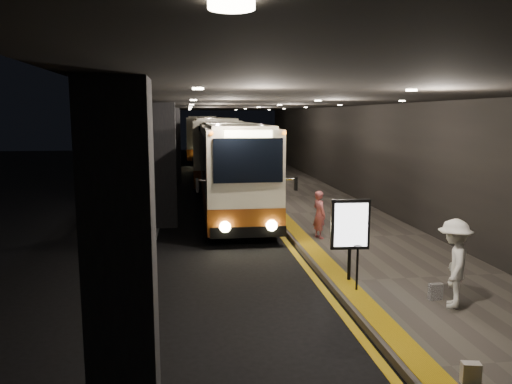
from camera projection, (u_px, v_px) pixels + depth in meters
ground at (214, 254)px, 14.36m from camera, size 90.00×90.00×0.00m
lane_line_white at (160, 220)px, 19.01m from camera, size 0.12×50.00×0.01m
kerb_stripe_yellow at (267, 217)px, 19.57m from camera, size 0.18×50.00×0.01m
sidewalk at (326, 214)px, 19.88m from camera, size 4.50×50.00×0.15m
tactile_strip at (280, 213)px, 19.61m from camera, size 0.50×50.00×0.01m
terminal_wall at (383, 140)px, 19.73m from camera, size 0.10×50.00×6.00m
support_columns at (165, 165)px, 17.74m from camera, size 0.80×24.80×4.40m
canopy at (271, 98)px, 18.89m from camera, size 9.00×50.00×0.40m
coach_main at (232, 172)px, 20.19m from camera, size 2.44×11.43×3.55m
coach_second at (215, 152)px, 30.23m from camera, size 2.73×11.82×3.70m
coach_third at (205, 139)px, 45.09m from camera, size 3.24×12.16×3.78m
passenger_boarding at (319, 215)px, 15.58m from camera, size 0.51×0.63×1.50m
passenger_waiting_white at (454, 263)px, 9.96m from camera, size 1.04×1.27×1.79m
bag_polka at (435, 292)px, 10.41m from camera, size 0.30×0.14×0.35m
bag_plain at (471, 374)px, 7.13m from camera, size 0.29×0.21×0.33m
info_sign at (350, 226)px, 11.48m from camera, size 0.91×0.18×1.92m
stanchion_post at (357, 269)px, 10.92m from camera, size 0.05×0.05×0.99m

